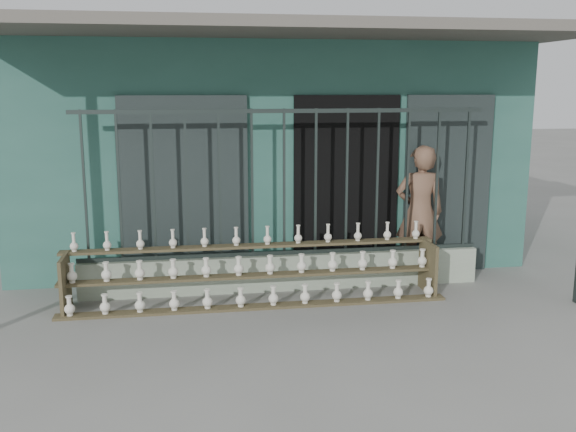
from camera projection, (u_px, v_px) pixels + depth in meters
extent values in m
plane|color=slate|center=(303.00, 326.00, 6.82)|extent=(60.00, 60.00, 0.00)
cube|color=#2C5D51|center=(257.00, 142.00, 10.67)|extent=(7.00, 5.00, 3.20)
cube|color=black|center=(345.00, 187.00, 8.48)|extent=(1.40, 0.12, 2.40)
cube|color=black|center=(185.00, 191.00, 8.12)|extent=(1.60, 0.08, 2.40)
cube|color=black|center=(447.00, 185.00, 8.66)|extent=(1.20, 0.08, 2.40)
cube|color=#59544C|center=(285.00, 29.00, 7.36)|extent=(7.40, 2.00, 0.12)
cube|color=#9CAB92|center=(284.00, 272.00, 8.03)|extent=(5.00, 0.20, 0.45)
cube|color=#283330|center=(85.00, 188.00, 7.45)|extent=(0.03, 0.03, 1.80)
cube|color=#283330|center=(119.00, 187.00, 7.51)|extent=(0.03, 0.03, 1.80)
cube|color=#283330|center=(153.00, 186.00, 7.57)|extent=(0.03, 0.03, 1.80)
cube|color=#283330|center=(187.00, 185.00, 7.63)|extent=(0.03, 0.03, 1.80)
cube|color=#283330|center=(220.00, 185.00, 7.69)|extent=(0.03, 0.03, 1.80)
cube|color=#283330|center=(252.00, 184.00, 7.75)|extent=(0.03, 0.03, 1.80)
cube|color=#283330|center=(284.00, 183.00, 7.81)|extent=(0.03, 0.03, 1.80)
cube|color=#283330|center=(316.00, 182.00, 7.87)|extent=(0.03, 0.03, 1.80)
cube|color=#283330|center=(347.00, 182.00, 7.93)|extent=(0.03, 0.03, 1.80)
cube|color=#283330|center=(377.00, 181.00, 7.99)|extent=(0.03, 0.03, 1.80)
cube|color=#283330|center=(407.00, 180.00, 8.05)|extent=(0.03, 0.03, 1.80)
cube|color=#283330|center=(437.00, 180.00, 8.11)|extent=(0.03, 0.03, 1.80)
cube|color=#283330|center=(466.00, 179.00, 8.18)|extent=(0.03, 0.03, 1.80)
cube|color=#283330|center=(284.00, 111.00, 7.64)|extent=(5.00, 0.04, 0.05)
cube|color=#283330|center=(284.00, 253.00, 7.99)|extent=(5.00, 0.04, 0.05)
cube|color=brown|center=(257.00, 307.00, 7.38)|extent=(4.50, 0.18, 0.03)
cube|color=brown|center=(255.00, 276.00, 7.57)|extent=(4.50, 0.18, 0.03)
cube|color=brown|center=(252.00, 246.00, 7.75)|extent=(4.50, 0.18, 0.03)
cube|color=brown|center=(65.00, 284.00, 7.23)|extent=(0.04, 0.55, 0.64)
cube|color=brown|center=(428.00, 267.00, 7.90)|extent=(0.04, 0.55, 0.64)
imported|color=brown|center=(420.00, 212.00, 8.44)|extent=(0.68, 0.48, 1.76)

